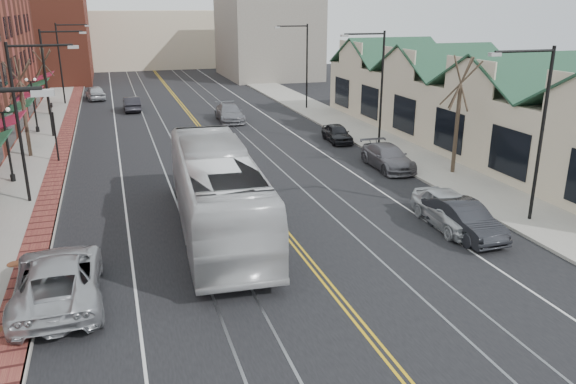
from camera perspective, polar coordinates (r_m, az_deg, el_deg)
ground at (r=18.69m, az=7.45°, el=-13.35°), size 160.00×160.00×0.00m
sidewalk_left at (r=35.99m, az=-24.85°, el=1.01°), size 4.00×120.00×0.15m
sidewalk_right at (r=40.40m, az=11.10°, el=4.16°), size 4.00×120.00×0.15m
building_right at (r=43.10m, az=18.38°, el=7.48°), size 8.00×36.00×4.60m
backdrop_left at (r=84.82m, az=-24.55°, el=14.96°), size 14.00×18.00×14.00m
backdrop_mid at (r=99.68m, az=-14.01°, el=14.86°), size 22.00×14.00×9.00m
backdrop_right at (r=82.40m, az=-2.15°, el=15.43°), size 12.00×16.00×11.00m
streetlight_l_1 at (r=30.93m, az=-25.11°, el=7.84°), size 3.33×0.25×8.00m
streetlight_l_2 at (r=46.72m, az=-22.91°, el=11.16°), size 3.33×0.25×8.00m
streetlight_l_3 at (r=62.61m, az=-21.80°, el=12.79°), size 3.33×0.25×8.00m
streetlight_r_0 at (r=27.58m, az=23.86°, el=6.91°), size 3.33×0.25×8.00m
streetlight_r_1 at (r=40.82m, az=8.98°, el=11.50°), size 3.33×0.25×8.00m
streetlight_r_2 at (r=55.53m, az=1.49°, el=13.50°), size 3.33×0.25×8.00m
lamppost_l_2 at (r=35.60m, az=-26.58°, el=4.15°), size 0.84×0.28×4.27m
lamppost_l_3 at (r=49.23m, az=-24.37°, el=7.94°), size 0.84×0.28×4.27m
tree_left_near at (r=41.15m, az=-25.29°, el=7.90°), size 1.78×1.37×6.48m
tree_left_far at (r=56.94m, az=-23.40°, el=10.38°), size 1.66×1.28×6.02m
tree_right_mid at (r=34.89m, az=16.89°, el=7.67°), size 1.90×1.46×6.93m
manhole_far at (r=24.65m, az=-26.00°, el=-6.58°), size 0.60×0.60×0.02m
traffic_signal at (r=39.18m, az=-22.64°, el=6.05°), size 0.18×0.15×3.80m
transit_bus at (r=25.26m, az=-7.24°, el=0.11°), size 4.07×13.95×3.84m
parked_suv at (r=21.06m, az=-22.29°, el=-8.17°), size 2.93×6.21×1.71m
parked_car_a at (r=27.03m, az=16.09°, el=-1.70°), size 2.26×4.97×1.66m
parked_car_b at (r=26.20m, az=17.41°, el=-2.64°), size 1.72×4.64×1.51m
parked_car_c at (r=35.88m, az=10.10°, el=3.51°), size 2.21×5.11×1.46m
parked_car_d at (r=42.55m, az=5.02°, el=5.97°), size 1.85×4.00×1.33m
distant_car_left at (r=57.18m, az=-15.59°, el=8.61°), size 1.59×4.31×1.41m
distant_car_right at (r=50.40m, az=-5.97°, el=8.00°), size 2.30×5.28×1.51m
distant_car_far at (r=65.43m, az=-18.99°, el=9.51°), size 2.40×4.70×1.53m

